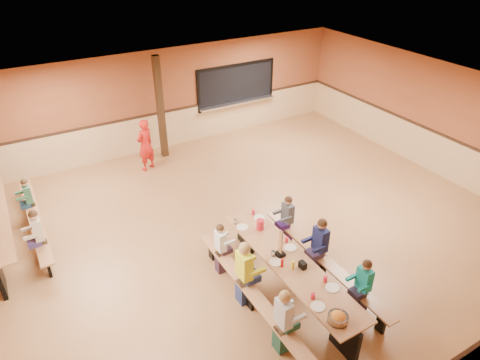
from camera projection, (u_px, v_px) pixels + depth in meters
ground at (245, 231)px, 9.73m from camera, size 12.00×12.00×0.00m
room_envelope at (245, 206)px, 9.37m from camera, size 12.04×10.04×3.02m
kitchen_pass_through at (236, 87)px, 13.76m from camera, size 2.78×0.28×1.38m
structural_post at (160, 108)px, 12.14m from camera, size 0.18×0.18×3.00m
cafeteria_table_main at (289, 270)px, 7.86m from camera, size 1.91×3.70×0.74m
seated_child_white_left at (283, 321)px, 6.72m from camera, size 0.39×0.32×1.25m
seated_adult_yellow at (244, 273)px, 7.60m from camera, size 0.42×0.35×1.32m
seated_child_grey_left at (221, 249)px, 8.33m from camera, size 0.33×0.27×1.12m
seated_child_teal_right at (363, 287)px, 7.41m from camera, size 0.35×0.29×1.17m
seated_child_navy_right at (320, 247)px, 8.27m from camera, size 0.40×0.32×1.26m
seated_child_char_right at (287, 220)px, 9.09m from camera, size 0.35×0.28×1.16m
seated_child_green_sec at (30, 201)px, 9.76m from camera, size 0.33×0.27×1.13m
seated_child_tan_sec at (40, 236)px, 8.58m from camera, size 0.37×0.30×1.21m
standing_woman at (145, 145)px, 11.82m from camera, size 0.65×0.55×1.50m
punch_pitcher at (260, 225)px, 8.52m from camera, size 0.16×0.16×0.22m
chip_bowl at (338, 318)px, 6.55m from camera, size 0.32×0.32×0.15m
napkin_dispenser at (303, 265)px, 7.57m from camera, size 0.10×0.14×0.13m
condiment_mustard at (293, 265)px, 7.54m from camera, size 0.06×0.06×0.17m
condiment_ketchup at (282, 263)px, 7.59m from camera, size 0.06×0.06×0.17m
table_paddle at (280, 249)px, 7.83m from camera, size 0.16×0.16×0.56m
place_settings at (290, 259)px, 7.72m from camera, size 0.65×3.30×0.11m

